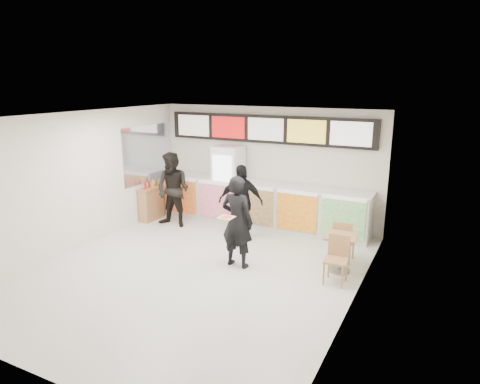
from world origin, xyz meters
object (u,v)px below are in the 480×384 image
Objects in this scene: customer_left at (173,190)px; cafe_table at (340,246)px; customer_main at (237,222)px; drinks_fridge at (228,184)px; customer_mid at (241,202)px; condiment_ledge at (151,203)px; service_counter at (260,204)px.

customer_left is 4.56m from cafe_table.
cafe_table is (1.90, 0.66, -0.42)m from customer_main.
customer_left is at bearing -135.00° from drinks_fridge.
customer_mid reaches higher than cafe_table.
customer_left is 1.82× the size of condiment_ledge.
customer_left is 1.01m from condiment_ledge.
condiment_ledge is (-1.89, -0.85, -0.55)m from drinks_fridge.
customer_main is (0.60, -2.48, 0.36)m from service_counter.
customer_left is at bearing 163.93° from cafe_table.
drinks_fridge is 1.46m from customer_left.
drinks_fridge reaches higher than cafe_table.
customer_main reaches higher than condiment_ledge.
drinks_fridge is at bearing 44.14° from customer_left.
customer_mid is 2.66m from cafe_table.
customer_main is at bearing -82.86° from customer_mid.
service_counter is 1.03m from drinks_fridge.
customer_left reaches higher than condiment_ledge.
customer_left reaches higher than customer_mid.
customer_main is 2.06m from cafe_table.
service_counter is 2.57m from customer_main.
customer_left is 1.24× the size of cafe_table.
customer_mid is at bearing 157.75° from cafe_table.
customer_main is 1.21× the size of cafe_table.
customer_main is 1.04× the size of customer_mid.
drinks_fridge is 1.12× the size of customer_mid.
service_counter is 1.12m from customer_mid.
customer_main is at bearing -58.45° from drinks_fridge.
service_counter is at bearing -0.99° from drinks_fridge.
condiment_ledge reaches higher than cafe_table.
condiment_ledge is (-3.42, 1.64, -0.48)m from customer_main.
customer_main reaches higher than service_counter.
customer_left is (-1.03, -1.03, -0.05)m from drinks_fridge.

